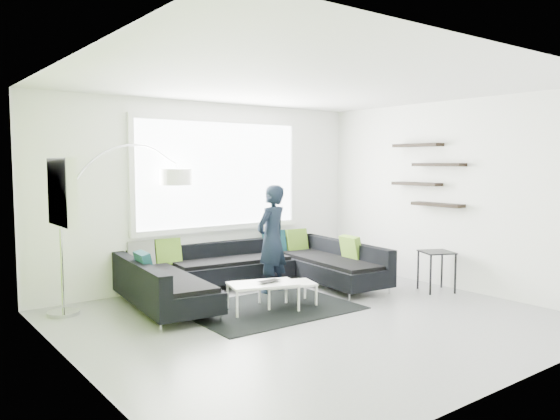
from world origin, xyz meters
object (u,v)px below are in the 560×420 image
object	(u,v)px
coffee_table	(276,294)
person	(272,239)
sectional_sofa	(253,272)
side_table	(436,271)
laptop	(271,282)
arc_lamp	(61,229)

from	to	relation	value
coffee_table	person	world-z (taller)	person
sectional_sofa	side_table	bearing A→B (deg)	-26.85
side_table	person	world-z (taller)	person
coffee_table	laptop	size ratio (longest dim) A/B	3.43
sectional_sofa	laptop	world-z (taller)	sectional_sofa
sectional_sofa	laptop	distance (m)	0.89
arc_lamp	person	size ratio (longest dim) A/B	1.37
side_table	laptop	world-z (taller)	side_table
coffee_table	laptop	bearing A→B (deg)	-132.70
sectional_sofa	arc_lamp	world-z (taller)	arc_lamp
coffee_table	side_table	xyz separation A→B (m)	(2.42, -0.69, 0.12)
coffee_table	arc_lamp	xyz separation A→B (m)	(-2.29, 1.33, 0.89)
arc_lamp	side_table	world-z (taller)	arc_lamp
coffee_table	side_table	distance (m)	2.52
coffee_table	person	distance (m)	1.04
sectional_sofa	coffee_table	world-z (taller)	sectional_sofa
person	laptop	distance (m)	1.07
arc_lamp	side_table	bearing A→B (deg)	-29.72
person	side_table	bearing A→B (deg)	127.17
sectional_sofa	coffee_table	xyz separation A→B (m)	(-0.16, -0.76, -0.15)
side_table	laptop	bearing A→B (deg)	166.55
arc_lamp	laptop	xyz separation A→B (m)	(2.16, -1.41, -0.70)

